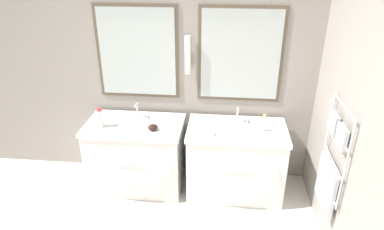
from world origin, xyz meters
The scene contains 10 objects.
wall_back centered at (0.01, 1.99, 1.31)m, with size 4.98×0.14×2.60m.
wall_right centered at (1.72, 0.88, 1.29)m, with size 0.13×3.94×2.60m.
vanity_left centered at (-0.27, 1.57, 0.41)m, with size 1.06×0.70×0.80m.
vanity_right centered at (0.85, 1.57, 0.41)m, with size 1.06×0.70×0.80m.
faucet_left centered at (-0.27, 1.77, 0.88)m, with size 0.17×0.11×0.17m.
faucet_right centered at (0.85, 1.77, 0.88)m, with size 0.17×0.11×0.17m.
toiletry_bottle centered at (-0.60, 1.51, 0.90)m, with size 0.08×0.08×0.21m.
amenity_bowl centered at (-0.03, 1.49, 0.83)m, with size 0.10×0.10×0.06m.
flower_vase centered at (1.11, 1.58, 0.88)m, with size 0.04×0.04×0.20m.
soap_dish centered at (0.56, 1.45, 0.82)m, with size 0.11×0.07×0.04m.
Camera 1 is at (0.69, -1.61, 2.51)m, focal length 32.00 mm.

